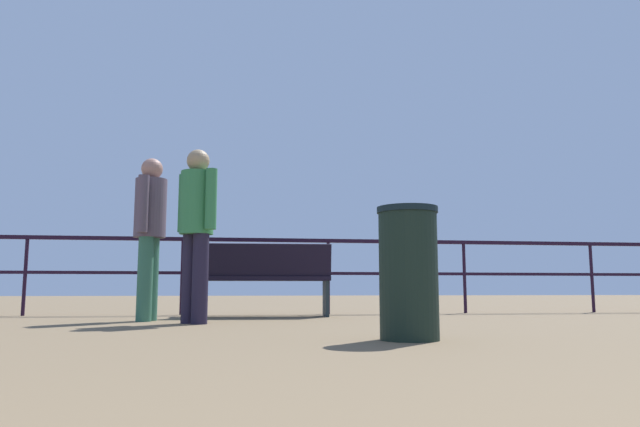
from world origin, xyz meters
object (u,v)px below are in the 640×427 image
person_by_bench (196,222)px  person_at_railing (150,226)px  trash_bin (408,272)px  bench_near_left (263,275)px

person_by_bench → person_at_railing: person_at_railing is taller
person_at_railing → trash_bin: size_ratio=1.97×
bench_near_left → person_by_bench: (-0.70, -1.26, 0.48)m
bench_near_left → person_by_bench: person_by_bench is taller
person_by_bench → person_at_railing: 0.75m
bench_near_left → person_by_bench: 1.52m
person_at_railing → person_by_bench: bearing=-46.3°
person_by_bench → trash_bin: size_ratio=1.95×
bench_near_left → person_at_railing: bearing=-149.4°
bench_near_left → trash_bin: trash_bin is taller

